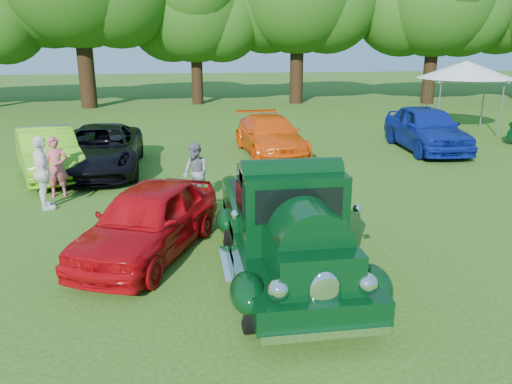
{
  "coord_description": "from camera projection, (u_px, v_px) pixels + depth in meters",
  "views": [
    {
      "loc": [
        -1.61,
        -8.46,
        3.94
      ],
      "look_at": [
        -0.21,
        0.87,
        1.1
      ],
      "focal_mm": 35.0,
      "sensor_mm": 36.0,
      "label": 1
    }
  ],
  "objects": [
    {
      "name": "ground",
      "position": [
        274.0,
        261.0,
        9.38
      ],
      "size": [
        120.0,
        120.0,
        0.0
      ],
      "primitive_type": "plane",
      "color": "#274D12",
      "rests_on": "ground"
    },
    {
      "name": "hero_pickup",
      "position": [
        287.0,
        229.0,
        8.58
      ],
      "size": [
        2.34,
        5.02,
        1.96
      ],
      "color": "black",
      "rests_on": "ground"
    },
    {
      "name": "red_convertible",
      "position": [
        148.0,
        220.0,
        9.52
      ],
      "size": [
        3.13,
        4.34,
        1.37
      ],
      "primitive_type": "imported",
      "rotation": [
        0.0,
        0.0,
        -0.42
      ],
      "color": "#AA070D",
      "rests_on": "ground"
    },
    {
      "name": "back_car_lime",
      "position": [
        48.0,
        153.0,
        15.09
      ],
      "size": [
        2.98,
        4.71,
        1.47
      ],
      "primitive_type": "imported",
      "rotation": [
        0.0,
        0.0,
        0.35
      ],
      "color": "#61B518",
      "rests_on": "ground"
    },
    {
      "name": "back_car_black",
      "position": [
        101.0,
        149.0,
        15.67
      ],
      "size": [
        2.52,
        5.23,
        1.44
      ],
      "primitive_type": "imported",
      "rotation": [
        0.0,
        0.0,
        0.03
      ],
      "color": "black",
      "rests_on": "ground"
    },
    {
      "name": "back_car_orange",
      "position": [
        270.0,
        136.0,
        18.07
      ],
      "size": [
        2.3,
        4.92,
        1.39
      ],
      "primitive_type": "imported",
      "rotation": [
        0.0,
        0.0,
        0.07
      ],
      "color": "#EA4B08",
      "rests_on": "ground"
    },
    {
      "name": "back_car_blue",
      "position": [
        427.0,
        128.0,
        18.77
      ],
      "size": [
        2.32,
        5.04,
        1.67
      ],
      "primitive_type": "imported",
      "rotation": [
        0.0,
        0.0,
        -0.07
      ],
      "color": "navy",
      "rests_on": "ground"
    },
    {
      "name": "spectator_pink",
      "position": [
        57.0,
        167.0,
        13.09
      ],
      "size": [
        0.63,
        0.45,
        1.6
      ],
      "primitive_type": "imported",
      "rotation": [
        0.0,
        0.0,
        0.13
      ],
      "color": "#B94C55",
      "rests_on": "ground"
    },
    {
      "name": "spectator_grey",
      "position": [
        196.0,
        173.0,
        12.6
      ],
      "size": [
        0.89,
        0.94,
        1.53
      ],
      "primitive_type": "imported",
      "rotation": [
        0.0,
        0.0,
        -1.01
      ],
      "color": "slate",
      "rests_on": "ground"
    },
    {
      "name": "spectator_white",
      "position": [
        42.0,
        173.0,
        12.03
      ],
      "size": [
        0.76,
        1.15,
        1.81
      ],
      "primitive_type": "imported",
      "rotation": [
        0.0,
        0.0,
        1.89
      ],
      "color": "white",
      "rests_on": "ground"
    },
    {
      "name": "canopy_tent",
      "position": [
        466.0,
        70.0,
        22.3
      ],
      "size": [
        5.2,
        5.2,
        3.15
      ],
      "rotation": [
        0.0,
        0.0,
        -0.28
      ],
      "color": "silver",
      "rests_on": "ground"
    }
  ]
}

